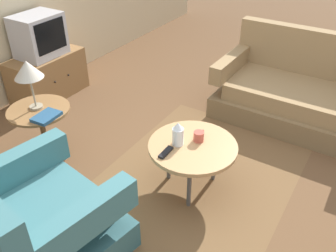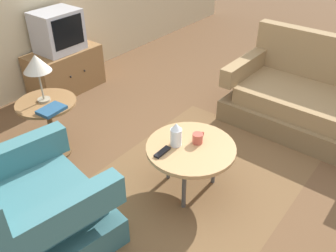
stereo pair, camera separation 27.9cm
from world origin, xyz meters
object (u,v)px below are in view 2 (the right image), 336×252
(armchair, at_px, (33,212))
(coffee_table, at_px, (191,150))
(side_table, at_px, (49,117))
(table_lamp, at_px, (36,64))
(mug, at_px, (198,138))
(book, at_px, (52,110))
(tv_stand, at_px, (65,70))
(television, at_px, (58,31))
(vase, at_px, (176,135))
(tv_remote_dark, at_px, (162,152))
(couch, at_px, (308,101))

(armchair, bearing_deg, coffee_table, 74.55)
(side_table, distance_m, table_lamp, 0.52)
(mug, height_order, book, book)
(tv_stand, height_order, television, television)
(vase, height_order, tv_remote_dark, vase)
(mug, bearing_deg, tv_stand, 78.55)
(coffee_table, bearing_deg, table_lamp, 106.03)
(couch, bearing_deg, coffee_table, 76.91)
(television, distance_m, vase, 2.34)
(side_table, bearing_deg, armchair, -133.74)
(side_table, bearing_deg, tv_remote_dark, -81.22)
(side_table, height_order, mug, side_table)
(couch, relative_size, book, 6.86)
(table_lamp, bearing_deg, book, -109.46)
(side_table, distance_m, vase, 1.29)
(table_lamp, distance_m, mug, 1.53)
(coffee_table, distance_m, mug, 0.11)
(tv_remote_dark, bearing_deg, mug, -26.40)
(tv_remote_dark, bearing_deg, couch, -16.77)
(coffee_table, relative_size, television, 1.40)
(vase, relative_size, book, 0.87)
(mug, distance_m, tv_remote_dark, 0.33)
(armchair, distance_m, mug, 1.38)
(armchair, xyz_separation_m, tv_stand, (1.71, 1.79, -0.03))
(coffee_table, xyz_separation_m, tv_remote_dark, (-0.21, 0.13, 0.05))
(table_lamp, bearing_deg, tv_stand, 45.41)
(couch, height_order, mug, couch)
(couch, relative_size, mug, 12.33)
(armchair, xyz_separation_m, tv_remote_dark, (0.94, -0.43, 0.17))
(coffee_table, height_order, television, television)
(television, bearing_deg, armchair, -133.63)
(table_lamp, height_order, mug, table_lamp)
(tv_stand, bearing_deg, television, 90.00)
(tv_remote_dark, bearing_deg, side_table, 98.13)
(coffee_table, xyz_separation_m, mug, (0.08, -0.01, 0.08))
(armchair, relative_size, tv_remote_dark, 6.49)
(tv_stand, bearing_deg, vase, -105.38)
(television, xyz_separation_m, book, (-1.03, -1.19, -0.18))
(coffee_table, distance_m, tv_remote_dark, 0.25)
(couch, bearing_deg, table_lamp, 49.70)
(armchair, bearing_deg, television, 146.61)
(couch, bearing_deg, tv_remote_dark, 74.73)
(coffee_table, distance_m, table_lamp, 1.52)
(television, bearing_deg, tv_remote_dark, -109.10)
(book, bearing_deg, vase, -72.80)
(couch, xyz_separation_m, television, (-1.09, 2.76, 0.49))
(side_table, relative_size, book, 2.45)
(mug, bearing_deg, vase, 138.01)
(armchair, relative_size, coffee_table, 1.44)
(book, bearing_deg, tv_stand, 44.72)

